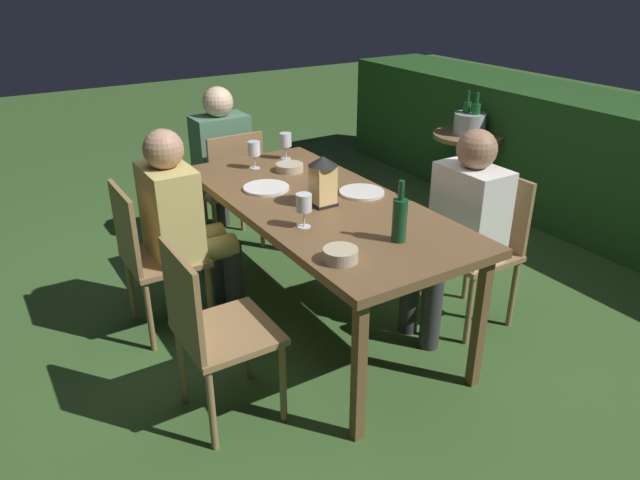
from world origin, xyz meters
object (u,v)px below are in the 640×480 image
(lantern_centerpiece, at_px, (323,178))
(wine_glass_b, at_px, (286,141))
(wine_glass_c, at_px, (304,204))
(bowl_bread, at_px, (290,167))
(dining_table, at_px, (320,211))
(plate_b, at_px, (266,188))
(chair_head_near, at_px, (231,185))
(person_in_green, at_px, (218,157))
(wine_glass_a, at_px, (254,150))
(chair_side_right_b, at_px, (483,242))
(chair_side_left_a, at_px, (151,253))
(ice_bucket, at_px, (470,122))
(green_bottle_on_table, at_px, (400,219))
(chair_side_left_b, at_px, (212,328))
(side_table, at_px, (466,158))
(plate_a, at_px, (362,192))
(person_in_cream, at_px, (460,225))
(bowl_olives, at_px, (340,254))
(person_in_mustard, at_px, (183,220))

(lantern_centerpiece, height_order, wine_glass_b, lantern_centerpiece)
(wine_glass_c, relative_size, bowl_bread, 1.00)
(dining_table, bearing_deg, plate_b, -153.69)
(chair_head_near, height_order, lantern_centerpiece, lantern_centerpiece)
(person_in_green, relative_size, wine_glass_a, 6.80)
(chair_side_right_b, bearing_deg, dining_table, -117.60)
(chair_side_left_a, height_order, lantern_centerpiece, lantern_centerpiece)
(ice_bucket, bearing_deg, green_bottle_on_table, -52.19)
(dining_table, relative_size, wine_glass_b, 11.18)
(green_bottle_on_table, bearing_deg, chair_side_left_a, -140.17)
(chair_side_left_b, height_order, side_table, chair_side_left_b)
(lantern_centerpiece, bearing_deg, green_bottle_on_table, 6.06)
(lantern_centerpiece, xyz_separation_m, plate_a, (-0.03, 0.27, -0.14))
(person_in_cream, relative_size, wine_glass_b, 6.80)
(person_in_cream, height_order, green_bottle_on_table, person_in_cream)
(plate_b, bearing_deg, wine_glass_b, 139.92)
(plate_a, height_order, bowl_olives, bowl_olives)
(chair_side_left_a, relative_size, plate_a, 3.50)
(bowl_olives, bearing_deg, plate_a, 138.17)
(bowl_bread, bearing_deg, dining_table, -11.79)
(chair_head_near, height_order, person_in_cream, person_in_cream)
(person_in_mustard, bearing_deg, wine_glass_c, 29.24)
(lantern_centerpiece, height_order, wine_glass_c, lantern_centerpiece)
(lantern_centerpiece, relative_size, wine_glass_a, 1.57)
(chair_side_left_a, xyz_separation_m, wine_glass_c, (0.67, 0.57, 0.39))
(chair_head_near, distance_m, bowl_bread, 0.74)
(chair_side_right_b, xyz_separation_m, wine_glass_b, (-1.18, -0.60, 0.39))
(person_in_green, bearing_deg, ice_bucket, 76.88)
(wine_glass_a, bearing_deg, wine_glass_b, 104.99)
(chair_side_right_b, xyz_separation_m, bowl_olives, (0.21, -1.10, 0.30))
(chair_side_left_b, height_order, chair_side_right_b, same)
(person_in_green, xyz_separation_m, green_bottle_on_table, (1.99, 0.05, 0.23))
(person_in_mustard, xyz_separation_m, chair_head_near, (-0.77, 0.62, -0.15))
(dining_table, bearing_deg, green_bottle_on_table, 4.35)
(wine_glass_a, xyz_separation_m, bowl_bread, (0.16, 0.16, -0.09))
(lantern_centerpiece, bearing_deg, chair_head_near, 179.40)
(chair_side_right_b, relative_size, wine_glass_c, 5.15)
(chair_side_left_a, distance_m, chair_side_right_b, 1.84)
(person_in_cream, xyz_separation_m, bowl_olives, (0.21, -0.91, 0.15))
(chair_side_right_b, height_order, bowl_olives, chair_side_right_b)
(person_in_mustard, height_order, ice_bucket, person_in_mustard)
(person_in_cream, xyz_separation_m, bowl_bread, (-0.95, -0.51, 0.15))
(chair_side_right_b, distance_m, wine_glass_a, 1.46)
(person_in_cream, height_order, wine_glass_c, person_in_cream)
(chair_head_near, relative_size, wine_glass_c, 5.15)
(plate_b, relative_size, bowl_bread, 1.53)
(person_in_cream, bearing_deg, bowl_bread, -151.96)
(wine_glass_b, bearing_deg, green_bottle_on_table, -6.88)
(person_in_green, xyz_separation_m, side_table, (0.47, 2.01, -0.21))
(lantern_centerpiece, height_order, plate_b, lantern_centerpiece)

